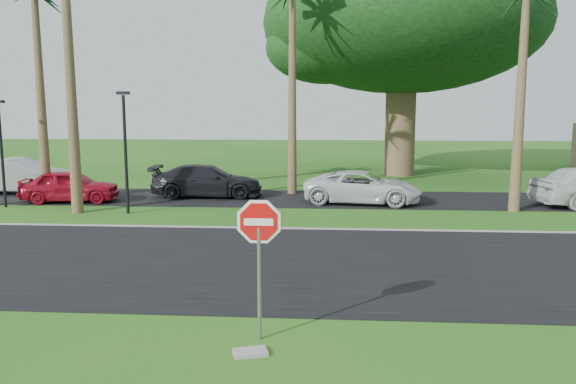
% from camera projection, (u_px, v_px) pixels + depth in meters
% --- Properties ---
extents(ground, '(120.00, 120.00, 0.00)m').
position_uv_depth(ground, '(254.00, 285.00, 12.83)').
color(ground, '#1B5415').
rests_on(ground, ground).
extents(road, '(120.00, 8.00, 0.02)m').
position_uv_depth(road, '(264.00, 261.00, 14.80)').
color(road, black).
rests_on(road, ground).
extents(parking_strip, '(120.00, 5.00, 0.02)m').
position_uv_depth(parking_strip, '(290.00, 198.00, 25.16)').
color(parking_strip, black).
rests_on(parking_strip, ground).
extents(curb, '(120.00, 0.12, 0.06)m').
position_uv_depth(curb, '(277.00, 228.00, 18.80)').
color(curb, gray).
rests_on(curb, ground).
extents(stop_sign_near, '(1.05, 0.07, 2.62)m').
position_uv_depth(stop_sign_near, '(259.00, 240.00, 9.57)').
color(stop_sign_near, gray).
rests_on(stop_sign_near, ground).
extents(canopy_tree, '(16.50, 16.50, 13.12)m').
position_uv_depth(canopy_tree, '(403.00, 23.00, 32.80)').
color(canopy_tree, brown).
rests_on(canopy_tree, ground).
extents(streetlight_left, '(0.45, 0.25, 4.34)m').
position_uv_depth(streetlight_left, '(1.00, 146.00, 22.63)').
color(streetlight_left, black).
rests_on(streetlight_left, ground).
extents(streetlight_right, '(0.45, 0.25, 4.64)m').
position_uv_depth(streetlight_right, '(125.00, 145.00, 21.24)').
color(streetlight_right, black).
rests_on(streetlight_right, ground).
extents(car_silver, '(5.04, 1.79, 1.66)m').
position_uv_depth(car_silver, '(20.00, 177.00, 26.44)').
color(car_silver, silver).
rests_on(car_silver, ground).
extents(car_red, '(4.26, 2.17, 1.39)m').
position_uv_depth(car_red, '(70.00, 186.00, 24.09)').
color(car_red, '#A50D23').
rests_on(car_red, ground).
extents(car_dark, '(5.14, 2.37, 1.46)m').
position_uv_depth(car_dark, '(207.00, 181.00, 25.50)').
color(car_dark, black).
rests_on(car_dark, ground).
extents(car_minivan, '(5.18, 2.89, 1.37)m').
position_uv_depth(car_minivan, '(363.00, 188.00, 23.77)').
color(car_minivan, silver).
rests_on(car_minivan, ground).
extents(utility_slab, '(0.63, 0.50, 0.06)m').
position_uv_depth(utility_slab, '(250.00, 352.00, 9.23)').
color(utility_slab, gray).
rests_on(utility_slab, ground).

